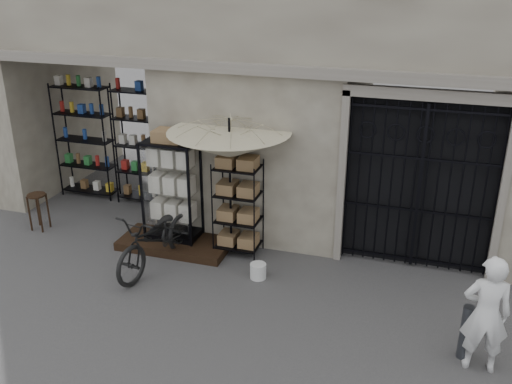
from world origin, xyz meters
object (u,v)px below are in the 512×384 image
(wooden_stool, at_px, (39,211))
(shopkeeper, at_px, (476,367))
(white_bucket, at_px, (258,271))
(bicycle, at_px, (159,266))
(display_cabinet, at_px, (172,195))
(market_umbrella, at_px, (229,138))
(wire_rack, at_px, (238,209))
(steel_bollard, at_px, (465,332))

(wooden_stool, height_order, shopkeeper, wooden_stool)
(wooden_stool, bearing_deg, white_bucket, -6.20)
(bicycle, distance_m, shopkeeper, 5.21)
(white_bucket, bearing_deg, display_cabinet, 158.73)
(market_umbrella, height_order, white_bucket, market_umbrella)
(market_umbrella, relative_size, wooden_stool, 4.07)
(wire_rack, distance_m, white_bucket, 1.19)
(wooden_stool, bearing_deg, shopkeeper, -12.58)
(wire_rack, distance_m, bicycle, 1.67)
(wire_rack, xyz_separation_m, shopkeeper, (3.95, -2.02, -0.85))
(bicycle, bearing_deg, white_bucket, 15.01)
(wire_rack, bearing_deg, market_umbrella, -164.38)
(display_cabinet, height_order, shopkeeper, display_cabinet)
(bicycle, xyz_separation_m, wooden_stool, (-2.86, 0.65, 0.38))
(white_bucket, bearing_deg, shopkeeper, -20.81)
(wire_rack, relative_size, bicycle, 0.84)
(white_bucket, relative_size, wooden_stool, 0.37)
(display_cabinet, bearing_deg, bicycle, -61.31)
(steel_bollard, relative_size, shopkeeper, 0.48)
(wire_rack, distance_m, shopkeeper, 4.52)
(market_umbrella, xyz_separation_m, shopkeeper, (4.09, -2.02, -2.13))
(wire_rack, bearing_deg, bicycle, -126.90)
(steel_bollard, bearing_deg, white_bucket, 160.54)
(market_umbrella, bearing_deg, wooden_stool, -176.44)
(wire_rack, height_order, white_bucket, wire_rack)
(wooden_stool, relative_size, shopkeeper, 0.45)
(white_bucket, height_order, shopkeeper, white_bucket)
(market_umbrella, distance_m, steel_bollard, 4.67)
(white_bucket, relative_size, steel_bollard, 0.34)
(display_cabinet, xyz_separation_m, wooden_stool, (-2.75, -0.22, -0.59))
(bicycle, xyz_separation_m, steel_bollard, (4.91, -0.97, 0.39))
(market_umbrella, xyz_separation_m, white_bucket, (0.73, -0.74, -2.01))
(bicycle, relative_size, steel_bollard, 2.64)
(steel_bollard, height_order, shopkeeper, steel_bollard)
(display_cabinet, height_order, bicycle, display_cabinet)
(display_cabinet, xyz_separation_m, steel_bollard, (5.02, -1.84, -0.58))
(shopkeeper, bearing_deg, wire_rack, -31.41)
(steel_bollard, bearing_deg, market_umbrella, 154.54)
(white_bucket, height_order, bicycle, bicycle)
(wire_rack, xyz_separation_m, white_bucket, (0.60, -0.74, -0.72))
(bicycle, height_order, steel_bollard, bicycle)
(wooden_stool, distance_m, steel_bollard, 7.94)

